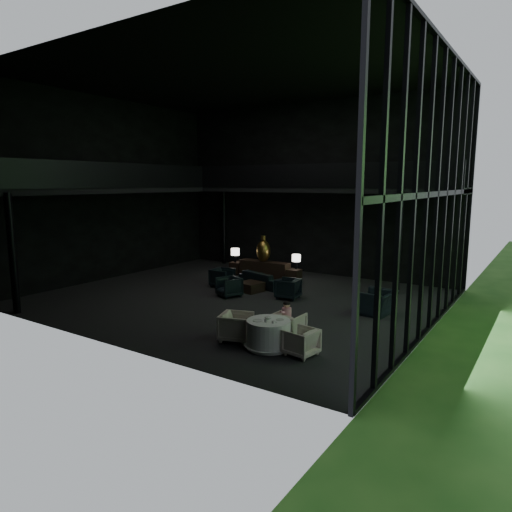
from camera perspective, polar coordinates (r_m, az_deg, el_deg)
The scene contains 36 objects.
floor at distance 17.34m, azimuth -2.31°, elevation -5.24°, with size 14.00×12.00×0.02m, color black.
ceiling at distance 17.20m, azimuth -2.49°, elevation 21.54°, with size 14.00×12.00×0.02m, color black.
wall_back at distance 21.94m, azimuth 6.92°, elevation 8.29°, with size 14.00×0.04×8.00m, color black.
wall_front at distance 12.44m, azimuth -18.93°, elevation 7.23°, with size 14.00×0.04×8.00m, color black.
wall_left at distance 21.66m, azimuth -17.73°, elevation 7.91°, with size 0.04×12.00×8.00m, color black.
curtain_wall at distance 13.92m, azimuth 21.68°, elevation 7.23°, with size 0.20×12.00×8.00m, color black, non-canonical shape.
mezzanine_left at distance 20.89m, azimuth -15.99°, elevation 7.96°, with size 2.00×12.00×0.25m, color black.
mezzanine_back at distance 20.61m, azimuth 8.17°, elevation 8.21°, with size 12.00×2.00×0.25m, color black.
railing_left at distance 20.14m, azimuth -14.19°, elevation 9.71°, with size 0.06×12.00×1.00m, color black.
railing_back at distance 19.71m, azimuth 6.94°, elevation 9.94°, with size 12.00×0.06×1.00m, color black.
column_sw at distance 16.98m, azimuth -28.16°, elevation 0.24°, with size 0.24×0.24×4.00m, color black.
column_nw at distance 24.47m, azimuth -4.04°, elevation 3.72°, with size 0.24×0.24×4.00m, color black.
column_ne at distance 18.47m, azimuth 17.38°, elevation 1.55°, with size 0.24×0.24×4.00m, color black.
console at distance 20.78m, azimuth 1.07°, elevation -1.72°, with size 2.43×0.55×0.77m, color black.
bronze_urn at distance 20.55m, azimuth 0.93°, elevation 0.68°, with size 0.63×0.63×1.18m.
side_table_left at distance 21.72m, azimuth -2.43°, elevation -1.51°, with size 0.53×0.53×0.58m, color black.
table_lamp_left at distance 21.50m, azimuth -2.61°, elevation 0.45°, with size 0.40×0.40×0.66m.
side_table_right at distance 19.90m, azimuth 4.78°, elevation -2.52°, with size 0.53×0.53×0.59m, color black.
table_lamp_right at distance 19.92m, azimuth 5.06°, elevation -0.33°, with size 0.38×0.38×0.63m.
sofa at distance 19.09m, azimuth 0.83°, elevation -2.53°, with size 2.25×0.66×0.88m, color black.
lounge_armchair_west at distance 19.12m, azimuth -4.23°, elevation -2.47°, with size 0.91×0.85×0.93m, color black.
lounge_armchair_east at distance 17.17m, azimuth 4.02°, elevation -3.85°, with size 0.88×0.82×0.90m, color black.
lounge_armchair_south at distance 17.47m, azimuth -3.40°, elevation -3.68°, with size 0.84×0.79×0.87m, color black.
window_armchair at distance 15.66m, azimuth 14.91°, elevation -4.93°, with size 1.34×0.87×1.17m, color black.
coffee_table at distance 18.28m, azimuth -0.67°, elevation -3.87°, with size 0.85×0.85×0.38m, color black.
dining_table at distance 12.18m, azimuth 1.58°, elevation -9.94°, with size 1.31×1.31×0.75m.
dining_chair_north at distance 12.92m, azimuth 4.11°, elevation -8.43°, with size 0.80×0.75×0.83m, color #BDAD9B.
dining_chair_east at distance 11.73m, azimuth 5.63°, elevation -10.51°, with size 0.73×0.68×0.75m, color #BCAD9C.
dining_chair_west at distance 12.69m, azimuth -2.49°, elevation -8.49°, with size 0.91×0.85×0.93m, color #C3A998.
child at distance 12.92m, azimuth 3.86°, elevation -6.91°, with size 0.27×0.27×0.58m.
plate_a at distance 12.00m, azimuth 0.21°, elevation -8.07°, with size 0.26×0.26×0.02m, color white.
plate_b at distance 12.10m, azimuth 3.01°, elevation -7.94°, with size 0.21×0.21×0.01m, color white.
saucer at distance 11.86m, azimuth 2.32°, elevation -8.29°, with size 0.15×0.15×0.01m, color white.
coffee_cup at distance 11.80m, azimuth 2.18°, elevation -8.19°, with size 0.09×0.09×0.06m, color white.
cereal_bowl at distance 12.12m, azimuth 1.50°, elevation -7.73°, with size 0.17×0.17×0.09m, color white.
cream_pot at distance 11.88m, azimuth 1.20°, elevation -8.10°, with size 0.07×0.07×0.08m, color #99999E.
Camera 1 is at (9.84, -13.61, 4.32)m, focal length 32.00 mm.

